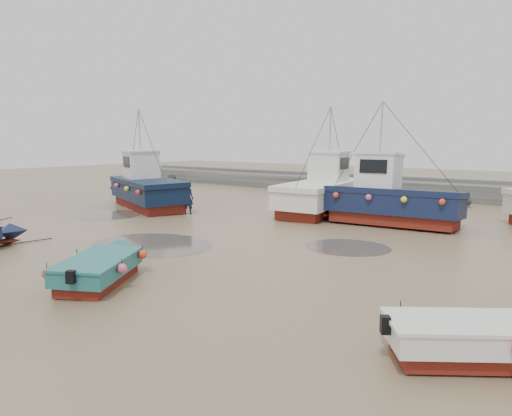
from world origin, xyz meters
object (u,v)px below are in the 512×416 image
at_px(cabin_boat_1, 325,190).
at_px(person, 188,214).
at_px(dinghy_2, 103,263).
at_px(cabin_boat_0, 145,187).
at_px(cabin_boat_2, 382,198).

xyz_separation_m(cabin_boat_1, person, (-5.84, -5.68, -1.30)).
distance_m(dinghy_2, cabin_boat_1, 17.20).
height_order(dinghy_2, cabin_boat_0, cabin_boat_0).
height_order(dinghy_2, person, dinghy_2).
bearing_deg(person, dinghy_2, 103.02).
bearing_deg(person, cabin_boat_2, 176.56).
height_order(cabin_boat_2, person, cabin_boat_2).
distance_m(cabin_boat_2, person, 11.05).
xyz_separation_m(dinghy_2, cabin_boat_0, (-12.30, 11.82, 0.76)).
relative_size(cabin_boat_0, cabin_boat_2, 1.08).
bearing_deg(cabin_boat_1, cabin_boat_2, -34.70).
height_order(cabin_boat_0, person, cabin_boat_0).
bearing_deg(cabin_boat_0, person, -73.31).
relative_size(cabin_boat_1, person, 6.13).
height_order(cabin_boat_1, cabin_boat_2, same).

